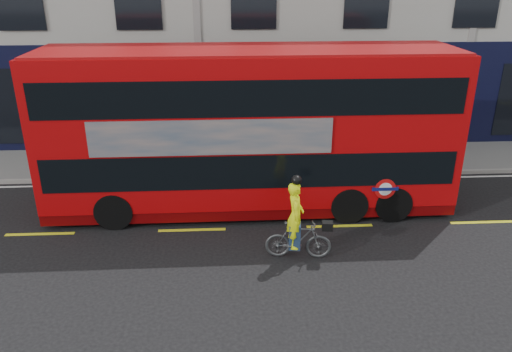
{
  "coord_description": "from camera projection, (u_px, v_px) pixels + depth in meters",
  "views": [
    {
      "loc": [
        1.06,
        -10.36,
        6.47
      ],
      "look_at": [
        1.75,
        1.95,
        1.35
      ],
      "focal_mm": 35.0,
      "sensor_mm": 36.0,
      "label": 1
    }
  ],
  "objects": [
    {
      "name": "ground",
      "position": [
        188.0,
        260.0,
        11.98
      ],
      "size": [
        120.0,
        120.0,
        0.0
      ],
      "primitive_type": "plane",
      "color": "black",
      "rests_on": "ground"
    },
    {
      "name": "pavement",
      "position": [
        201.0,
        162.0,
        17.95
      ],
      "size": [
        60.0,
        3.0,
        0.12
      ],
      "primitive_type": "cube",
      "color": "slate",
      "rests_on": "ground"
    },
    {
      "name": "kerb",
      "position": [
        199.0,
        177.0,
        16.57
      ],
      "size": [
        60.0,
        0.12,
        0.13
      ],
      "primitive_type": "cube",
      "color": "gray",
      "rests_on": "ground"
    },
    {
      "name": "road_edge_line",
      "position": [
        198.0,
        183.0,
        16.32
      ],
      "size": [
        58.0,
        0.1,
        0.01
      ],
      "primitive_type": "cube",
      "color": "silver",
      "rests_on": "ground"
    },
    {
      "name": "lane_dashes",
      "position": [
        192.0,
        230.0,
        13.37
      ],
      "size": [
        58.0,
        0.12,
        0.01
      ],
      "primitive_type": null,
      "color": "yellow",
      "rests_on": "ground"
    },
    {
      "name": "bus",
      "position": [
        251.0,
        130.0,
        13.86
      ],
      "size": [
        11.34,
        2.67,
        4.56
      ],
      "rotation": [
        0.0,
        0.0,
        0.0
      ],
      "color": "#B40709",
      "rests_on": "ground"
    },
    {
      "name": "cyclist",
      "position": [
        297.0,
        231.0,
        11.84
      ],
      "size": [
        1.63,
        0.65,
        2.15
      ],
      "rotation": [
        0.0,
        0.0,
        -0.12
      ],
      "color": "#4A4E4F",
      "rests_on": "ground"
    }
  ]
}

